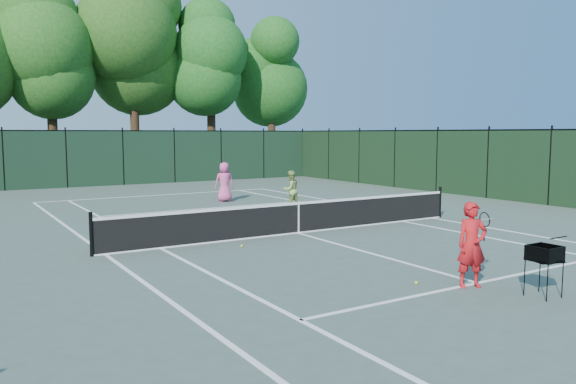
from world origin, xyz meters
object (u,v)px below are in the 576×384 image
coach (472,245)px  player_pink (224,182)px  loose_ball_near_cart (416,283)px  loose_ball_midcourt (242,246)px  ball_hopper (545,254)px  player_green (291,190)px

coach → player_pink: (1.81, 14.54, 0.03)m
loose_ball_near_cart → loose_ball_midcourt: size_ratio=1.00×
coach → ball_hopper: coach is taller
coach → loose_ball_near_cart: size_ratio=23.75×
player_pink → loose_ball_near_cart: 14.13m
loose_ball_midcourt → coach: bearing=-70.5°
player_green → loose_ball_midcourt: (-4.91, -5.47, -0.70)m
player_green → loose_ball_near_cart: bearing=64.5°
player_pink → loose_ball_near_cart: bearing=92.7°
coach → player_pink: 14.65m
player_pink → loose_ball_near_cart: player_pink is taller
player_pink → ball_hopper: size_ratio=1.81×
coach → loose_ball_near_cart: 1.27m
ball_hopper → loose_ball_midcourt: ball_hopper is taller
loose_ball_midcourt → player_pink: bearing=67.1°
player_pink → loose_ball_midcourt: size_ratio=24.62×
player_pink → player_green: size_ratio=1.14×
coach → player_green: (2.94, 11.06, -0.07)m
coach → loose_ball_near_cart: (-0.75, 0.66, -0.78)m
coach → loose_ball_midcourt: bearing=130.7°
loose_ball_midcourt → ball_hopper: bearing=-69.2°
player_pink → loose_ball_midcourt: (-3.79, -8.95, -0.80)m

